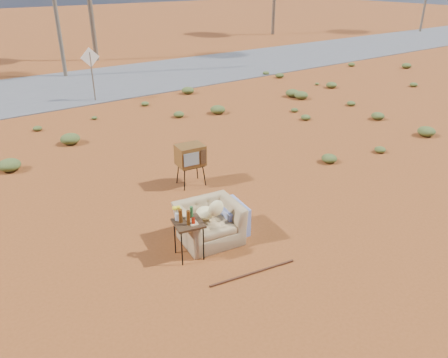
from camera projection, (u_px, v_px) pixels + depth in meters
ground at (243, 243)px, 8.74m from camera, size 140.00×140.00×0.00m
highway at (39, 91)px, 19.73m from camera, size 140.00×7.00×0.04m
armchair at (213, 217)px, 8.70m from camera, size 1.52×0.94×1.05m
tv_unit at (190, 156)px, 10.81m from camera, size 0.72×0.61×1.07m
side_table at (186, 221)px, 8.01m from camera, size 0.63×0.63×1.06m
rusty_bar at (253, 273)px, 7.83m from camera, size 1.69×0.34×0.05m
road_sign at (91, 65)px, 17.69m from camera, size 0.78×0.06×2.19m
scrub_patch at (116, 172)px, 11.48m from camera, size 17.49×8.07×0.33m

